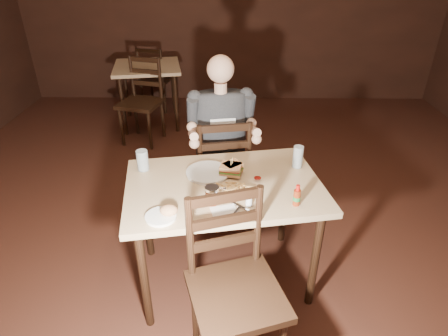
{
  "coord_description": "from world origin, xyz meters",
  "views": [
    {
      "loc": [
        -0.04,
        -2.15,
        1.98
      ],
      "look_at": [
        -0.07,
        -0.19,
        0.85
      ],
      "focal_mm": 30.0,
      "sensor_mm": 36.0,
      "label": 1
    }
  ],
  "objects_px": {
    "bg_chair_near": "(140,103)",
    "glass_right": "(298,157)",
    "diner": "(221,118)",
    "side_plate": "(161,217)",
    "hot_sauce": "(297,195)",
    "syrup_dispenser": "(212,195)",
    "dinner_plate": "(208,173)",
    "main_table": "(224,195)",
    "chair_near": "(237,295)",
    "bg_table": "(148,72)",
    "chair_far": "(221,169)",
    "glass_left": "(143,160)",
    "bg_chair_far": "(157,78)"
  },
  "relations": [
    {
      "from": "glass_left",
      "to": "syrup_dispenser",
      "type": "xyz_separation_m",
      "value": [
        0.46,
        -0.36,
        -0.02
      ]
    },
    {
      "from": "diner",
      "to": "main_table",
      "type": "bearing_deg",
      "value": -97.4
    },
    {
      "from": "chair_far",
      "to": "glass_right",
      "type": "xyz_separation_m",
      "value": [
        0.51,
        -0.46,
        0.36
      ]
    },
    {
      "from": "chair_far",
      "to": "bg_chair_near",
      "type": "distance_m",
      "value": 1.79
    },
    {
      "from": "glass_right",
      "to": "side_plate",
      "type": "height_order",
      "value": "glass_right"
    },
    {
      "from": "side_plate",
      "to": "chair_near",
      "type": "bearing_deg",
      "value": -33.09
    },
    {
      "from": "diner",
      "to": "glass_right",
      "type": "bearing_deg",
      "value": -49.57
    },
    {
      "from": "dinner_plate",
      "to": "glass_left",
      "type": "distance_m",
      "value": 0.42
    },
    {
      "from": "main_table",
      "to": "hot_sauce",
      "type": "bearing_deg",
      "value": -27.99
    },
    {
      "from": "bg_table",
      "to": "glass_right",
      "type": "distance_m",
      "value": 2.92
    },
    {
      "from": "bg_table",
      "to": "dinner_plate",
      "type": "distance_m",
      "value": 2.77
    },
    {
      "from": "glass_right",
      "to": "main_table",
      "type": "bearing_deg",
      "value": -155.86
    },
    {
      "from": "chair_near",
      "to": "hot_sauce",
      "type": "xyz_separation_m",
      "value": [
        0.33,
        0.39,
        0.34
      ]
    },
    {
      "from": "side_plate",
      "to": "syrup_dispenser",
      "type": "bearing_deg",
      "value": 28.49
    },
    {
      "from": "dinner_plate",
      "to": "glass_left",
      "type": "bearing_deg",
      "value": 172.97
    },
    {
      "from": "diner",
      "to": "dinner_plate",
      "type": "height_order",
      "value": "diner"
    },
    {
      "from": "syrup_dispenser",
      "to": "chair_near",
      "type": "bearing_deg",
      "value": -81.31
    },
    {
      "from": "diner",
      "to": "hot_sauce",
      "type": "relative_size",
      "value": 6.94
    },
    {
      "from": "glass_right",
      "to": "glass_left",
      "type": "bearing_deg",
      "value": -177.17
    },
    {
      "from": "glass_left",
      "to": "side_plate",
      "type": "height_order",
      "value": "glass_left"
    },
    {
      "from": "bg_table",
      "to": "bg_chair_far",
      "type": "xyz_separation_m",
      "value": [
        0.0,
        0.55,
        -0.23
      ]
    },
    {
      "from": "bg_chair_near",
      "to": "glass_right",
      "type": "xyz_separation_m",
      "value": [
        1.46,
        -1.97,
        0.36
      ]
    },
    {
      "from": "diner",
      "to": "side_plate",
      "type": "distance_m",
      "value": 1.03
    },
    {
      "from": "glass_left",
      "to": "bg_chair_near",
      "type": "bearing_deg",
      "value": 103.16
    },
    {
      "from": "hot_sauce",
      "to": "syrup_dispenser",
      "type": "distance_m",
      "value": 0.47
    },
    {
      "from": "bg_table",
      "to": "glass_left",
      "type": "xyz_separation_m",
      "value": [
        0.47,
        -2.57,
        0.16
      ]
    },
    {
      "from": "bg_chair_far",
      "to": "diner",
      "type": "height_order",
      "value": "diner"
    },
    {
      "from": "chair_near",
      "to": "hot_sauce",
      "type": "relative_size",
      "value": 7.66
    },
    {
      "from": "main_table",
      "to": "chair_near",
      "type": "distance_m",
      "value": 0.64
    },
    {
      "from": "dinner_plate",
      "to": "hot_sauce",
      "type": "distance_m",
      "value": 0.6
    },
    {
      "from": "dinner_plate",
      "to": "glass_right",
      "type": "relative_size",
      "value": 1.84
    },
    {
      "from": "main_table",
      "to": "side_plate",
      "type": "bearing_deg",
      "value": -133.67
    },
    {
      "from": "syrup_dispenser",
      "to": "dinner_plate",
      "type": "bearing_deg",
      "value": 87.45
    },
    {
      "from": "diner",
      "to": "glass_left",
      "type": "bearing_deg",
      "value": -146.37
    },
    {
      "from": "bg_chair_far",
      "to": "side_plate",
      "type": "bearing_deg",
      "value": 113.06
    },
    {
      "from": "chair_far",
      "to": "syrup_dispenser",
      "type": "height_order",
      "value": "chair_far"
    },
    {
      "from": "glass_left",
      "to": "dinner_plate",
      "type": "bearing_deg",
      "value": -7.03
    },
    {
      "from": "diner",
      "to": "chair_far",
      "type": "bearing_deg",
      "value": 90.0
    },
    {
      "from": "glass_left",
      "to": "main_table",
      "type": "bearing_deg",
      "value": -17.46
    },
    {
      "from": "bg_chair_near",
      "to": "dinner_plate",
      "type": "xyz_separation_m",
      "value": [
        0.89,
        -2.07,
        0.3
      ]
    },
    {
      "from": "chair_near",
      "to": "diner",
      "type": "relative_size",
      "value": 1.1
    },
    {
      "from": "main_table",
      "to": "bg_chair_far",
      "type": "relative_size",
      "value": 1.45
    },
    {
      "from": "bg_table",
      "to": "chair_near",
      "type": "xyz_separation_m",
      "value": [
        1.06,
        -3.34,
        -0.19
      ]
    },
    {
      "from": "bg_table",
      "to": "bg_chair_near",
      "type": "distance_m",
      "value": 0.59
    },
    {
      "from": "chair_far",
      "to": "diner",
      "type": "distance_m",
      "value": 0.46
    },
    {
      "from": "main_table",
      "to": "glass_right",
      "type": "xyz_separation_m",
      "value": [
        0.47,
        0.21,
        0.16
      ]
    },
    {
      "from": "dinner_plate",
      "to": "glass_left",
      "type": "xyz_separation_m",
      "value": [
        -0.42,
        0.05,
        0.06
      ]
    },
    {
      "from": "diner",
      "to": "side_plate",
      "type": "bearing_deg",
      "value": -116.97
    },
    {
      "from": "chair_far",
      "to": "syrup_dispenser",
      "type": "relative_size",
      "value": 9.24
    },
    {
      "from": "glass_right",
      "to": "bg_chair_far",
      "type": "bearing_deg",
      "value": 115.5
    }
  ]
}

